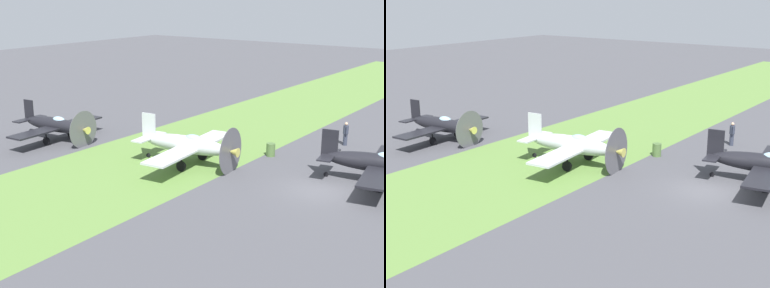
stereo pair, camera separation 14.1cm
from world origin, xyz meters
The scene contains 7 objects.
ground_plane centered at (0.00, 0.00, 0.00)m, with size 160.00×160.00×0.00m, color #424247.
grass_verge centered at (0.00, -11.48, 0.00)m, with size 120.00×11.00×0.01m, color #567A38.
airplane_lead centered at (-2.88, 2.22, 1.30)m, with size 8.75×6.97×3.10m.
airplane_wingman centered at (0.73, -8.94, 1.35)m, with size 9.07×7.19×3.22m.
airplane_trail centered at (1.95, -20.43, 1.24)m, with size 8.35×6.60×2.97m.
ground_crew_chief centered at (-9.80, -2.47, 0.91)m, with size 0.55×0.39×1.73m.
fuel_drum centered at (-4.16, -5.54, 0.45)m, with size 0.60×0.60×0.90m, color #476633.
Camera 2 is at (27.66, 11.48, 10.94)m, focal length 51.06 mm.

